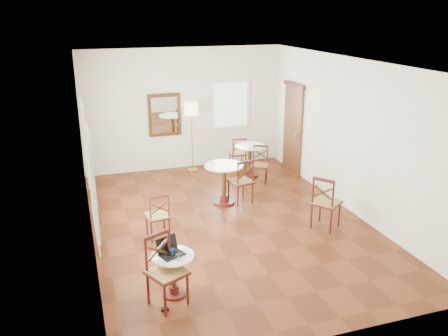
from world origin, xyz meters
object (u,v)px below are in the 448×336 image
power_adapter (165,309)px  laptop (170,250)px  cafe_table_near (173,270)px  chair_back_b (260,164)px  water_glass (179,257)px  floor_lamp (191,114)px  mouse (169,252)px  chair_back_a (238,153)px  cafe_table_mid (224,179)px  cafe_table_back (250,157)px  chair_near_b (166,271)px  chair_mid_a (241,181)px  chair_near_a (158,216)px  chair_mid_b (326,202)px  navy_mug (172,252)px

power_adapter → laptop: bearing=65.7°
cafe_table_near → chair_back_b: chair_back_b is taller
water_glass → chair_back_b: bearing=55.0°
chair_back_b → floor_lamp: floor_lamp is taller
mouse → chair_back_a: bearing=56.6°
cafe_table_mid → chair_back_a: 2.18m
cafe_table_near → cafe_table_back: bearing=57.0°
cafe_table_back → chair_back_b: (0.08, -0.43, -0.05)m
cafe_table_near → mouse: size_ratio=6.94×
cafe_table_mid → chair_back_b: (1.19, 0.96, -0.10)m
cafe_table_mid → cafe_table_back: size_ratio=1.10×
chair_near_b → power_adapter: 0.52m
cafe_table_back → power_adapter: cafe_table_back is taller
chair_near_b → floor_lamp: bearing=46.0°
chair_back_a → power_adapter: 5.98m
laptop → power_adapter: (-0.17, -0.37, -0.67)m
power_adapter → chair_back_b: bearing=53.8°
chair_mid_a → floor_lamp: (-0.45, 2.32, 0.98)m
chair_near_a → chair_near_b: size_ratio=0.84×
cafe_table_back → chair_near_a: bearing=-136.8°
chair_back_a → laptop: 5.57m
chair_near_a → power_adapter: size_ratio=8.55×
chair_mid_b → laptop: bearing=74.5°
chair_near_b → cafe_table_mid: bearing=33.5°
chair_near_a → navy_mug: chair_near_a is taller
chair_mid_b → laptop: chair_mid_b is taller
chair_mid_a → chair_near_a: bearing=15.8°
cafe_table_mid → chair_near_b: chair_near_b is taller
mouse → navy_mug: size_ratio=0.71×
cafe_table_mid → water_glass: cafe_table_mid is taller
cafe_table_near → floor_lamp: bearing=72.7°
floor_lamp → mouse: size_ratio=18.85×
chair_back_a → chair_back_b: chair_back_a is taller
floor_lamp → water_glass: bearing=-106.3°
chair_near_a → chair_back_b: 3.49m
cafe_table_near → cafe_table_back: size_ratio=0.82×
chair_near_a → cafe_table_near: bearing=80.8°
cafe_table_back → navy_mug: cafe_table_back is taller
cafe_table_mid → chair_back_b: chair_back_b is taller
cafe_table_back → mouse: (-2.86, -4.26, 0.17)m
chair_back_a → water_glass: size_ratio=8.28×
cafe_table_mid → chair_mid_b: size_ratio=0.83×
chair_mid_b → chair_back_a: bearing=-30.1°
chair_back_a → power_adapter: size_ratio=8.56×
chair_near_b → chair_back_a: chair_near_b is taller
chair_mid_b → chair_back_a: (-0.41, 3.63, -0.08)m
cafe_table_back → water_glass: (-2.77, -4.51, 0.21)m
navy_mug → water_glass: bearing=-70.0°
cafe_table_back → floor_lamp: 1.77m
chair_near_a → laptop: laptop is taller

